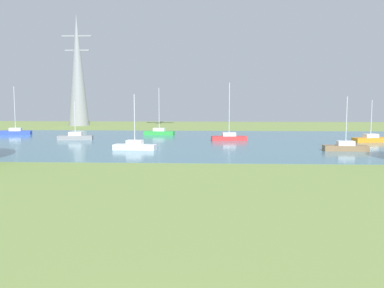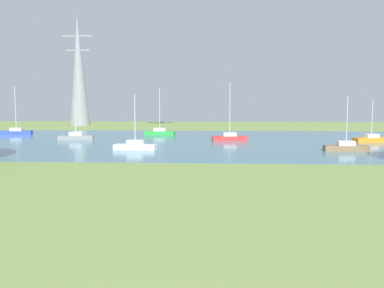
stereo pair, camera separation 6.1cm
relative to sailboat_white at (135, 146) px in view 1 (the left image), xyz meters
The scene contains 10 objects.
ground_plane 19.55m from the sailboat_white, 68.12° to the right, with size 160.00×160.00×0.00m, color #7F994C.
water_surface 12.27m from the sailboat_white, 53.57° to the left, with size 140.00×40.00×0.02m, color teal.
sailboat_white is the anchor object (origin of this frame).
sailboat_brown 23.56m from the sailboat_white, ahead, with size 4.81×1.54×6.00m.
sailboat_orange 31.48m from the sailboat_white, 18.95° to the left, with size 5.03×2.71×5.58m.
sailboat_red 16.04m from the sailboat_white, 46.50° to the left, with size 4.93×2.01×7.96m.
sailboat_gray 15.65m from the sailboat_white, 132.33° to the left, with size 4.97×2.19×5.37m.
sailboat_blue 30.28m from the sailboat_white, 139.21° to the left, with size 4.99×2.35×7.71m.
sailboat_green 20.57m from the sailboat_white, 89.45° to the left, with size 4.96×2.13×7.44m.
electricity_pylon 50.35m from the sailboat_white, 114.48° to the left, with size 6.40×4.40×23.80m.
Camera 1 is at (1.71, -8.89, 5.77)m, focal length 41.09 mm.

